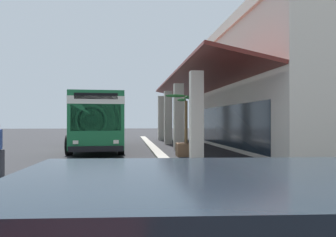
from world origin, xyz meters
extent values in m
plane|color=#262628|center=(0.00, 8.00, 0.00)|extent=(120.00, 120.00, 0.00)
cube|color=#9E998E|center=(-1.84, 4.88, 0.06)|extent=(27.64, 0.50, 0.12)
cube|color=beige|center=(-1.84, 14.58, 3.49)|extent=(23.03, 10.75, 6.99)
cube|color=silver|center=(-1.84, 14.58, 7.29)|extent=(23.33, 11.05, 0.60)
cube|color=beige|center=(-10.48, 6.28, 1.92)|extent=(0.55, 0.55, 3.84)
cube|color=beige|center=(-4.72, 6.28, 1.92)|extent=(0.55, 0.55, 3.84)
cube|color=beige|center=(1.04, 6.28, 1.92)|extent=(0.55, 0.55, 3.84)
cube|color=beige|center=(6.80, 6.28, 1.92)|extent=(0.55, 0.55, 3.84)
cube|color=#5B1E19|center=(-1.84, 7.60, 4.19)|extent=(23.03, 3.16, 0.82)
cube|color=#19232D|center=(-1.84, 9.24, 1.40)|extent=(19.35, 0.08, 2.40)
cube|color=#196638|center=(0.12, 1.43, 1.73)|extent=(11.18, 3.53, 2.75)
cube|color=silver|center=(0.12, 1.43, 2.65)|extent=(11.21, 3.55, 0.36)
cube|color=#19232D|center=(-0.18, 1.40, 1.95)|extent=(9.43, 3.40, 0.90)
cube|color=#19232D|center=(5.57, 1.92, 1.85)|extent=(0.26, 2.24, 1.20)
cube|color=black|center=(5.58, 1.92, 2.82)|extent=(0.23, 1.94, 0.28)
cube|color=black|center=(5.70, 1.93, 0.45)|extent=(0.42, 2.46, 0.24)
cube|color=silver|center=(5.54, 2.81, 0.75)|extent=(0.08, 0.24, 0.16)
cube|color=silver|center=(5.70, 1.03, 0.75)|extent=(0.08, 0.24, 0.16)
cube|color=silver|center=(-1.37, 1.29, 3.22)|extent=(2.55, 1.99, 0.24)
cylinder|color=black|center=(3.62, 3.02, 0.50)|extent=(1.00, 0.30, 1.00)
cylinder|color=black|center=(3.85, 0.48, 0.50)|extent=(1.00, 0.30, 1.00)
cylinder|color=black|center=(-3.06, 2.42, 0.50)|extent=(1.00, 0.30, 1.00)
cylinder|color=black|center=(-2.83, -0.12, 0.50)|extent=(1.00, 0.30, 1.00)
cube|color=#19232D|center=(21.48, 3.98, 1.20)|extent=(1.70, 2.54, 0.54)
cylinder|color=#38383D|center=(10.80, -0.54, 0.41)|extent=(0.16, 0.16, 0.82)
cylinder|color=#334C8C|center=(10.59, -0.64, 1.16)|extent=(0.09, 0.09, 0.56)
cube|color=brown|center=(4.83, 6.13, 0.31)|extent=(0.91, 0.91, 0.63)
cylinder|color=#332319|center=(4.83, 6.13, 0.64)|extent=(0.78, 0.78, 0.02)
cylinder|color=brown|center=(4.83, 6.13, 1.65)|extent=(0.16, 0.16, 2.04)
ellipsoid|color=#286B33|center=(5.29, 6.05, 2.79)|extent=(0.94, 0.35, 0.19)
ellipsoid|color=#286B33|center=(5.03, 6.41, 2.79)|extent=(0.57, 0.69, 0.18)
ellipsoid|color=#286B33|center=(4.50, 6.39, 2.88)|extent=(0.80, 0.69, 0.16)
ellipsoid|color=#286B33|center=(4.46, 5.97, 2.72)|extent=(0.83, 0.52, 0.17)
ellipsoid|color=#286B33|center=(4.86, 5.62, 2.90)|extent=(0.27, 1.02, 0.19)
camera|label=1|loc=(23.26, 3.30, 1.72)|focal=41.48mm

